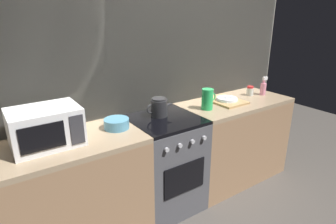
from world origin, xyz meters
The scene contains 12 objects.
ground_plane centered at (0.00, 0.00, 0.00)m, with size 8.00×8.00×0.00m, color #47423D.
back_wall centered at (0.00, 0.32, 1.20)m, with size 3.60×0.05×2.40m.
counter_left centered at (-0.90, 0.00, 0.45)m, with size 1.20×0.60×0.90m.
stove_unit centered at (0.00, 0.00, 0.45)m, with size 0.60×0.63×0.90m.
counter_right centered at (0.90, 0.00, 0.45)m, with size 1.20×0.60×0.90m.
microwave centered at (-0.97, 0.03, 1.04)m, with size 0.46×0.35×0.27m.
kettle centered at (-0.01, 0.08, 0.98)m, with size 0.28×0.15×0.17m.
mixing_bowl centered at (-0.44, 0.03, 0.94)m, with size 0.20×0.20×0.08m, color teal.
pitcher centered at (0.47, -0.03, 1.00)m, with size 0.16×0.11×0.20m.
dish_pile centered at (0.79, 0.03, 0.92)m, with size 0.30×0.40×0.06m.
spice_jar centered at (1.19, 0.05, 0.95)m, with size 0.08×0.08×0.10m.
spray_bottle centered at (1.32, -0.01, 0.98)m, with size 0.08×0.06×0.20m.
Camera 1 is at (-1.30, -1.94, 1.79)m, focal length 30.42 mm.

